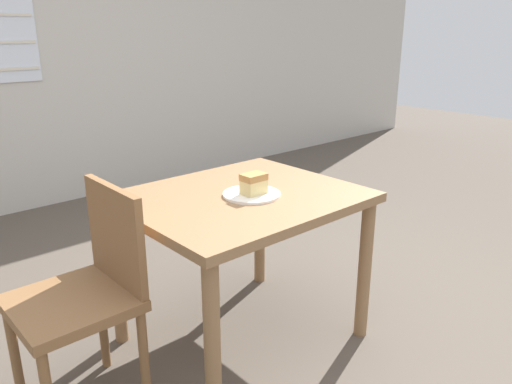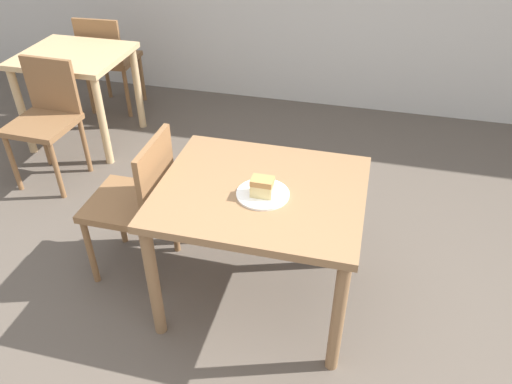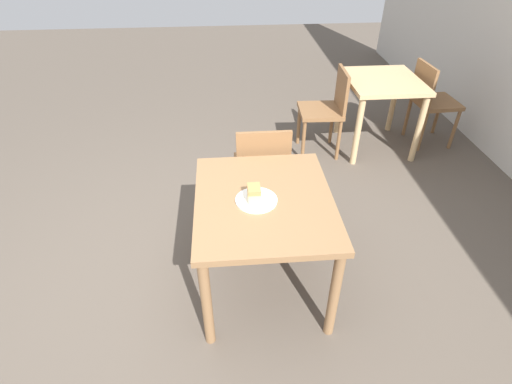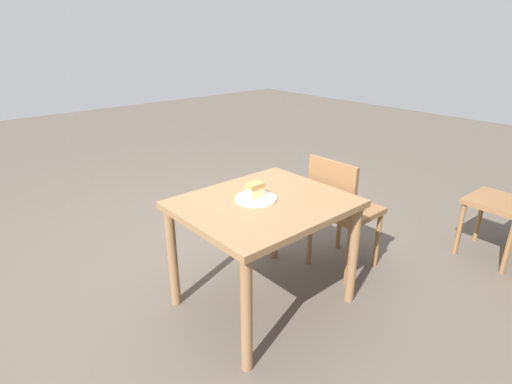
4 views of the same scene
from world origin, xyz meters
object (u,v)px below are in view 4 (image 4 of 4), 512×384
(chair_near_window, at_px, (341,208))
(chair_far_corner, at_px, (510,201))
(plate, at_px, (256,199))
(cake_slice, at_px, (255,190))
(dining_table_near, at_px, (264,217))

(chair_near_window, distance_m, chair_far_corner, 1.27)
(chair_near_window, relative_size, plate, 3.48)
(chair_far_corner, relative_size, cake_slice, 8.49)
(dining_table_near, height_order, plate, plate)
(dining_table_near, xyz_separation_m, chair_near_window, (-0.69, 0.06, -0.13))
(chair_near_window, relative_size, cake_slice, 8.49)
(dining_table_near, distance_m, chair_near_window, 0.70)
(chair_near_window, height_order, plate, chair_near_window)
(chair_far_corner, distance_m, plate, 1.95)
(chair_near_window, bearing_deg, cake_slice, 80.62)
(dining_table_near, bearing_deg, cake_slice, -74.01)
(dining_table_near, height_order, chair_near_window, chair_near_window)
(chair_near_window, relative_size, chair_far_corner, 1.00)
(dining_table_near, relative_size, cake_slice, 9.61)
(cake_slice, bearing_deg, plate, 77.28)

